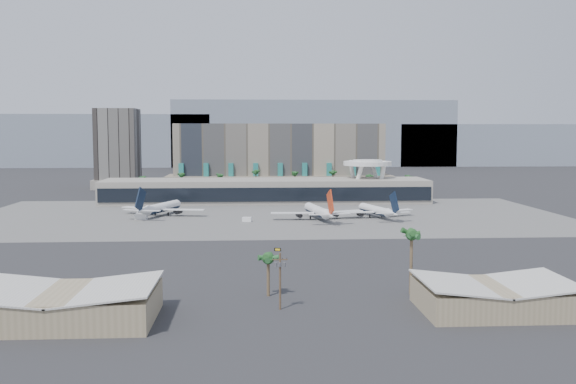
{
  "coord_description": "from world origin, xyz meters",
  "views": [
    {
      "loc": [
        -7.99,
        -227.09,
        37.1
      ],
      "look_at": [
        7.59,
        40.0,
        11.85
      ],
      "focal_mm": 40.0,
      "sensor_mm": 36.0,
      "label": 1
    }
  ],
  "objects": [
    {
      "name": "hangar_left",
      "position": [
        -45.0,
        -102.0,
        3.2
      ],
      "size": [
        36.65,
        22.6,
        7.55
      ],
      "color": "#978764",
      "rests_on": "ground"
    },
    {
      "name": "palm_row",
      "position": [
        7.0,
        145.0,
        10.5
      ],
      "size": [
        157.8,
        2.8,
        13.1
      ],
      "color": "brown",
      "rests_on": "ground"
    },
    {
      "name": "ground",
      "position": [
        0.0,
        0.0,
        0.0
      ],
      "size": [
        900.0,
        900.0,
        0.0
      ],
      "primitive_type": "plane",
      "color": "#232326",
      "rests_on": "ground"
    },
    {
      "name": "saucer_structure",
      "position": [
        55.0,
        116.0,
        18.45
      ],
      "size": [
        26.0,
        26.0,
        21.89
      ],
      "color": "white",
      "rests_on": "ground"
    },
    {
      "name": "service_vehicle_a",
      "position": [
        -54.39,
        44.76,
        1.23
      ],
      "size": [
        5.34,
        3.19,
        2.46
      ],
      "primitive_type": "cube",
      "rotation": [
        0.0,
        0.0,
        -0.15
      ],
      "color": "silver",
      "rests_on": "ground"
    },
    {
      "name": "apron_pad",
      "position": [
        0.0,
        55.0,
        0.03
      ],
      "size": [
        260.0,
        130.0,
        0.06
      ],
      "primitive_type": "cube",
      "color": "#5B5B59",
      "rests_on": "ground"
    },
    {
      "name": "airliner_centre",
      "position": [
        20.43,
        40.58,
        3.64
      ],
      "size": [
        40.05,
        41.56,
        14.44
      ],
      "rotation": [
        0.0,
        0.0,
        0.17
      ],
      "color": "white",
      "rests_on": "ground"
    },
    {
      "name": "near_palm_a",
      "position": [
        -4.16,
        -84.88,
        7.31
      ],
      "size": [
        6.0,
        6.0,
        10.1
      ],
      "color": "brown",
      "rests_on": "ground"
    },
    {
      "name": "mountain_ridge",
      "position": [
        27.88,
        470.0,
        29.89
      ],
      "size": [
        680.0,
        60.0,
        70.0
      ],
      "color": "gray",
      "rests_on": "ground"
    },
    {
      "name": "near_palm_b",
      "position": [
        28.46,
        -84.98,
        12.31
      ],
      "size": [
        6.0,
        6.0,
        15.23
      ],
      "color": "brown",
      "rests_on": "ground"
    },
    {
      "name": "taxiway_sign",
      "position": [
        0.23,
        -30.17,
        0.48
      ],
      "size": [
        2.13,
        0.87,
        0.97
      ],
      "rotation": [
        0.0,
        0.0,
        -0.28
      ],
      "color": "black",
      "rests_on": "ground"
    },
    {
      "name": "utility_pole",
      "position": [
        -2.0,
        -96.09,
        7.14
      ],
      "size": [
        3.2,
        0.85,
        12.0
      ],
      "color": "#4C3826",
      "rests_on": "ground"
    },
    {
      "name": "airliner_right",
      "position": [
        46.2,
        44.82,
        3.27
      ],
      "size": [
        35.41,
        36.71,
        12.98
      ],
      "rotation": [
        0.0,
        0.0,
        0.27
      ],
      "color": "white",
      "rests_on": "ground"
    },
    {
      "name": "terminal",
      "position": [
        0.0,
        109.84,
        6.52
      ],
      "size": [
        170.0,
        32.5,
        14.5
      ],
      "color": "#AFA799",
      "rests_on": "ground"
    },
    {
      "name": "hangar_right",
      "position": [
        42.0,
        -100.0,
        2.95
      ],
      "size": [
        30.55,
        20.6,
        6.89
      ],
      "color": "#978764",
      "rests_on": "ground"
    },
    {
      "name": "service_vehicle_b",
      "position": [
        -9.61,
        35.77,
        0.95
      ],
      "size": [
        4.06,
        2.85,
        1.9
      ],
      "primitive_type": "cube",
      "rotation": [
        0.0,
        0.0,
        -0.21
      ],
      "color": "white",
      "rests_on": "ground"
    },
    {
      "name": "office_tower",
      "position": [
        -95.0,
        200.0,
        22.94
      ],
      "size": [
        30.0,
        30.0,
        52.0
      ],
      "color": "black",
      "rests_on": "ground"
    },
    {
      "name": "hotel",
      "position": [
        10.0,
        174.41,
        16.81
      ],
      "size": [
        140.0,
        30.0,
        42.0
      ],
      "color": "#9F927B",
      "rests_on": "ground"
    },
    {
      "name": "airliner_left",
      "position": [
        -47.81,
        57.06,
        3.61
      ],
      "size": [
        38.32,
        39.58,
        14.3
      ],
      "rotation": [
        0.0,
        0.0,
        -0.36
      ],
      "color": "white",
      "rests_on": "ground"
    }
  ]
}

